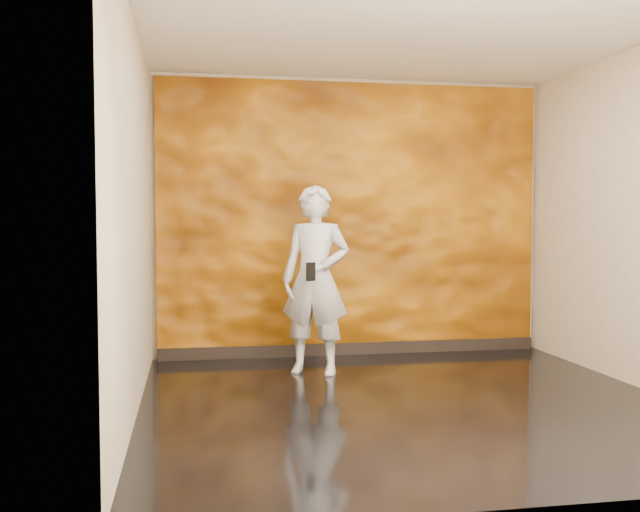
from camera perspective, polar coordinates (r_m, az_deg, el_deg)
The scene contains 5 objects.
room at distance 5.36m, azimuth 7.23°, elevation 3.13°, with size 4.02×4.02×2.81m.
feature_wall at distance 7.25m, azimuth 2.58°, elevation 2.95°, with size 3.90×0.06×2.75m, color orange.
baseboard at distance 7.34m, azimuth 2.63°, elevation -7.41°, with size 3.90×0.04×0.12m, color black.
man at distance 6.36m, azimuth -0.36°, elevation -1.90°, with size 0.61×0.40×1.68m, color #9397A0.
phone at distance 6.12m, azimuth -0.74°, elevation -1.26°, with size 0.09×0.02×0.16m, color black.
Camera 1 is at (-1.61, -5.11, 1.39)m, focal length 40.00 mm.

